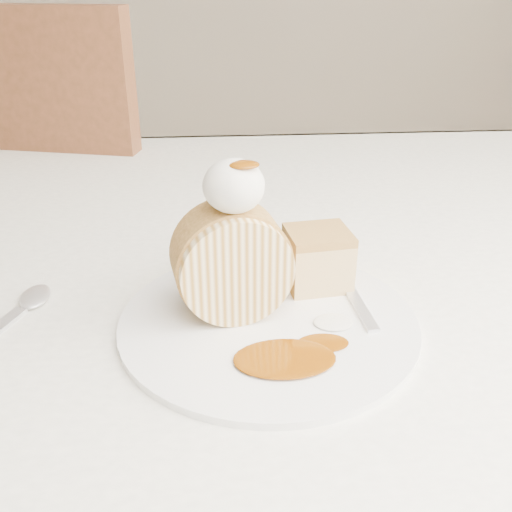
{
  "coord_description": "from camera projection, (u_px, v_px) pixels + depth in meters",
  "views": [
    {
      "loc": [
        -0.06,
        -0.4,
        1.03
      ],
      "look_at": [
        -0.02,
        0.02,
        0.81
      ],
      "focal_mm": 40.0,
      "sensor_mm": 36.0,
      "label": 1
    }
  ],
  "objects": [
    {
      "name": "table",
      "position": [
        264.0,
        301.0,
        0.71
      ],
      "size": [
        1.4,
        0.9,
        0.75
      ],
      "color": "beige",
      "rests_on": "ground"
    },
    {
      "name": "chair_far",
      "position": [
        60.0,
        221.0,
        1.18
      ],
      "size": [
        0.56,
        0.56,
        0.98
      ],
      "rotation": [
        0.0,
        0.0,
        2.9
      ],
      "color": "brown",
      "rests_on": "ground"
    },
    {
      "name": "plate",
      "position": [
        268.0,
        321.0,
        0.5
      ],
      "size": [
        0.29,
        0.29,
        0.01
      ],
      "primitive_type": "cylinder",
      "rotation": [
        0.0,
        0.0,
        0.13
      ],
      "color": "white",
      "rests_on": "table"
    },
    {
      "name": "roulade_slice",
      "position": [
        232.0,
        263.0,
        0.48
      ],
      "size": [
        0.1,
        0.07,
        0.1
      ],
      "primitive_type": "cylinder",
      "rotation": [
        1.57,
        0.0,
        0.18
      ],
      "color": "beige",
      "rests_on": "plate"
    },
    {
      "name": "cake_chunk",
      "position": [
        317.0,
        262.0,
        0.54
      ],
      "size": [
        0.06,
        0.06,
        0.05
      ],
      "primitive_type": "cube",
      "rotation": [
        0.0,
        0.0,
        0.13
      ],
      "color": "#BD8A47",
      "rests_on": "plate"
    },
    {
      "name": "whipped_cream",
      "position": [
        234.0,
        186.0,
        0.45
      ],
      "size": [
        0.05,
        0.05,
        0.04
      ],
      "primitive_type": "ellipsoid",
      "color": "silver",
      "rests_on": "roulade_slice"
    },
    {
      "name": "caramel_drizzle",
      "position": [
        243.0,
        158.0,
        0.43
      ],
      "size": [
        0.02,
        0.02,
        0.01
      ],
      "primitive_type": "ellipsoid",
      "color": "#723704",
      "rests_on": "whipped_cream"
    },
    {
      "name": "caramel_pool",
      "position": [
        285.0,
        358.0,
        0.44
      ],
      "size": [
        0.09,
        0.06,
        0.0
      ],
      "primitive_type": null,
      "rotation": [
        0.0,
        0.0,
        0.13
      ],
      "color": "#723704",
      "rests_on": "plate"
    },
    {
      "name": "fork",
      "position": [
        354.0,
        298.0,
        0.52
      ],
      "size": [
        0.03,
        0.15,
        0.0
      ],
      "primitive_type": "cube",
      "rotation": [
        0.0,
        0.0,
        0.08
      ],
      "color": "silver",
      "rests_on": "plate"
    }
  ]
}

